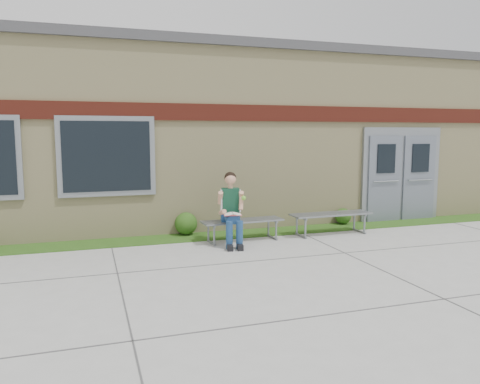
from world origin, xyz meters
name	(u,v)px	position (x,y,z in m)	size (l,w,h in m)	color
ground	(307,265)	(0.00, 0.00, 0.00)	(80.00, 80.00, 0.00)	#9E9E99
grass_strip	(254,233)	(0.00, 2.60, 0.01)	(16.00, 0.80, 0.02)	#214412
school_building	(213,135)	(0.00, 5.99, 2.10)	(16.20, 6.22, 4.20)	beige
bench_left	(242,225)	(-0.46, 2.00, 0.33)	(1.68, 0.56, 0.43)	gray
bench_right	(331,218)	(1.54, 2.00, 0.36)	(1.79, 0.53, 0.46)	gray
girl	(231,208)	(-0.75, 1.79, 0.72)	(0.54, 0.92, 1.41)	navy
shrub_mid	(186,224)	(-1.44, 2.85, 0.26)	(0.48, 0.48, 0.48)	#214412
shrub_east	(343,216)	(2.34, 2.85, 0.21)	(0.38, 0.38, 0.38)	#214412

